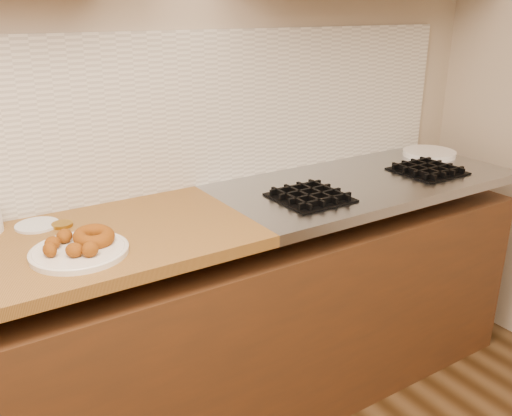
# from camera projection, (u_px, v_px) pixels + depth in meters

# --- Properties ---
(wall_back) EXTENTS (4.00, 0.02, 2.70)m
(wall_back) POSITION_uv_depth(u_px,v_px,m) (51.00, 80.00, 1.79)
(wall_back) COLOR tan
(wall_back) RESTS_ON ground
(base_cabinet) EXTENTS (3.60, 0.60, 0.77)m
(base_cabinet) POSITION_uv_depth(u_px,v_px,m) (109.00, 372.00, 1.88)
(base_cabinet) COLOR #502B13
(base_cabinet) RESTS_ON floor
(stovetop) EXTENTS (1.30, 0.62, 0.04)m
(stovetop) POSITION_uv_depth(u_px,v_px,m) (364.00, 183.00, 2.29)
(stovetop) COLOR #9EA0A5
(stovetop) RESTS_ON base_cabinet
(backsplash) EXTENTS (3.60, 0.02, 0.60)m
(backsplash) POSITION_uv_depth(u_px,v_px,m) (57.00, 126.00, 1.83)
(backsplash) COLOR beige
(backsplash) RESTS_ON wall_back
(burner_grates) EXTENTS (0.91, 0.26, 0.03)m
(burner_grates) POSITION_uv_depth(u_px,v_px,m) (373.00, 182.00, 2.20)
(burner_grates) COLOR black
(burner_grates) RESTS_ON stovetop
(donut_plate) EXTENTS (0.28, 0.28, 0.02)m
(donut_plate) POSITION_uv_depth(u_px,v_px,m) (79.00, 252.00, 1.58)
(donut_plate) COLOR white
(donut_plate) RESTS_ON butcher_block
(ring_donut) EXTENTS (0.17, 0.17, 0.05)m
(ring_donut) POSITION_uv_depth(u_px,v_px,m) (94.00, 236.00, 1.61)
(ring_donut) COLOR #773904
(ring_donut) RESTS_ON donut_plate
(fried_dough_chunks) EXTENTS (0.14, 0.20, 0.04)m
(fried_dough_chunks) POSITION_uv_depth(u_px,v_px,m) (67.00, 245.00, 1.55)
(fried_dough_chunks) COLOR #773904
(fried_dough_chunks) RESTS_ON donut_plate
(tub_lid) EXTENTS (0.15, 0.15, 0.01)m
(tub_lid) POSITION_uv_depth(u_px,v_px,m) (37.00, 225.00, 1.78)
(tub_lid) COLOR silver
(tub_lid) RESTS_ON butcher_block
(brass_jar_lid) EXTENTS (0.08, 0.08, 0.01)m
(brass_jar_lid) POSITION_uv_depth(u_px,v_px,m) (62.00, 225.00, 1.78)
(brass_jar_lid) COLOR #9F751F
(brass_jar_lid) RESTS_ON butcher_block
(plate_stack) EXTENTS (0.25, 0.25, 0.02)m
(plate_stack) POSITION_uv_depth(u_px,v_px,m) (429.00, 153.00, 2.63)
(plate_stack) COLOR white
(plate_stack) RESTS_ON stovetop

